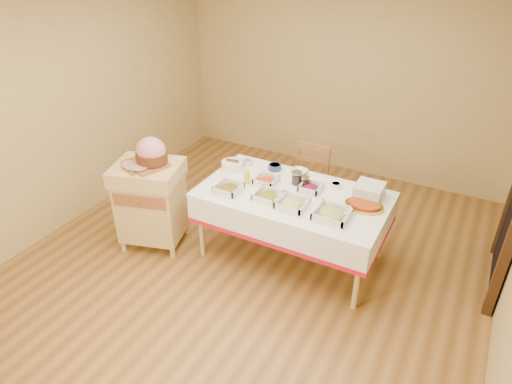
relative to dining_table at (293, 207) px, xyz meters
The scene contains 22 objects.
room_shell 0.82m from the dining_table, 135.00° to the right, with size 5.00×5.00×5.00m.
dining_table is the anchor object (origin of this frame).
butcher_cart 1.48m from the dining_table, 161.56° to the right, with size 0.79×0.72×0.94m.
dining_chair 0.71m from the dining_table, 100.39° to the left, with size 0.43×0.41×0.93m.
ham_on_board 1.50m from the dining_table, 162.32° to the right, with size 0.44×0.42×0.29m.
serving_dish_a 0.66m from the dining_table, 154.84° to the right, with size 0.25×0.24×0.11m.
serving_dish_b 0.33m from the dining_table, 129.70° to the right, with size 0.24×0.24×0.10m.
serving_dish_c 0.32m from the dining_table, 68.28° to the right, with size 0.26×0.26×0.11m.
serving_dish_d 0.56m from the dining_table, 25.25° to the right, with size 0.30×0.30×0.11m.
serving_dish_e 0.38m from the dining_table, behind, with size 0.22×0.21×0.10m.
serving_dish_f 0.26m from the dining_table, 46.37° to the left, with size 0.21×0.20×0.10m.
small_bowl_left 0.79m from the dining_table, 154.67° to the left, with size 0.11×0.11×0.05m.
small_bowl_mid 0.56m from the dining_table, 136.23° to the left, with size 0.14×0.14×0.06m.
small_bowl_right 0.48m from the dining_table, 43.06° to the left, with size 0.10×0.10×0.05m.
bowl_white_imported 0.46m from the dining_table, 106.00° to the left, with size 0.17×0.17×0.04m, color silver.
bowl_small_imported 0.72m from the dining_table, 35.96° to the left, with size 0.14×0.14×0.04m, color silver.
preserve_jar_left 0.30m from the dining_table, 104.87° to the left, with size 0.11×0.11×0.14m.
preserve_jar_right 0.28m from the dining_table, 76.25° to the left, with size 0.09×0.09×0.11m.
mustard_bottle 0.55m from the dining_table, behind, with size 0.06×0.06×0.18m.
bread_basket 0.83m from the dining_table, 168.00° to the left, with size 0.23×0.23×0.10m.
plate_stack 0.75m from the dining_table, 22.05° to the left, with size 0.26×0.26×0.14m.
brass_platter 0.70m from the dining_table, ahead, with size 0.36×0.26×0.05m.
Camera 1 is at (1.78, -3.22, 3.00)m, focal length 32.00 mm.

